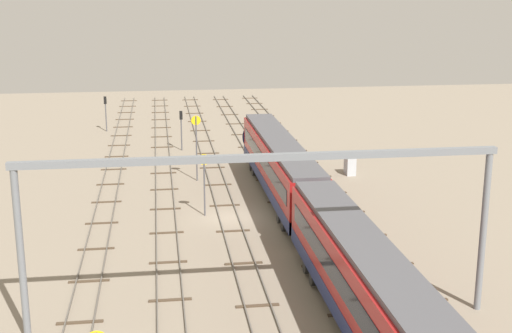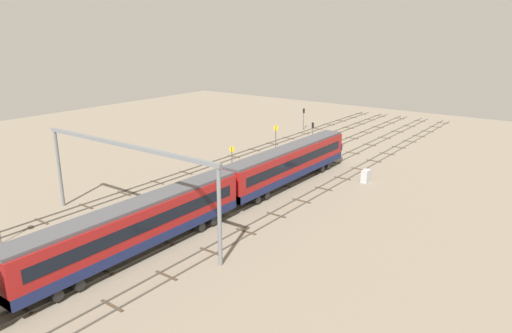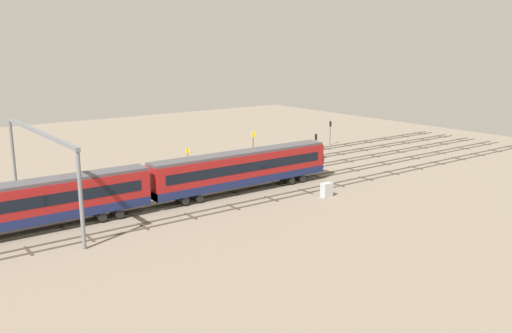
# 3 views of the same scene
# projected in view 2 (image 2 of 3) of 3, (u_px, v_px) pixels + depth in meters

# --- Properties ---
(ground_plane) EXTENTS (138.78, 138.78, 0.00)m
(ground_plane) POSITION_uv_depth(u_px,v_px,m) (239.00, 186.00, 59.76)
(ground_plane) COLOR gray
(track_near_foreground) EXTENTS (122.78, 2.40, 0.16)m
(track_near_foreground) POSITION_uv_depth(u_px,v_px,m) (302.00, 201.00, 54.39)
(track_near_foreground) COLOR #59544C
(track_near_foreground) RESTS_ON ground
(track_with_train) EXTENTS (122.78, 2.40, 0.16)m
(track_with_train) POSITION_uv_depth(u_px,v_px,m) (269.00, 193.00, 57.07)
(track_with_train) COLOR #59544C
(track_with_train) RESTS_ON ground
(track_middle) EXTENTS (122.78, 2.40, 0.16)m
(track_middle) POSITION_uv_depth(u_px,v_px,m) (239.00, 185.00, 59.74)
(track_middle) COLOR #59544C
(track_middle) RESTS_ON ground
(track_second_far) EXTENTS (122.78, 2.40, 0.16)m
(track_second_far) POSITION_uv_depth(u_px,v_px,m) (211.00, 179.00, 62.41)
(track_second_far) COLOR #59544C
(track_second_far) RESTS_ON ground
(track_far_background) EXTENTS (122.78, 2.40, 0.16)m
(track_far_background) POSITION_uv_depth(u_px,v_px,m) (186.00, 173.00, 65.09)
(track_far_background) COLOR #59544C
(track_far_background) RESTS_ON ground
(train) EXTENTS (75.20, 3.24, 4.80)m
(train) POSITION_uv_depth(u_px,v_px,m) (143.00, 225.00, 41.21)
(train) COLOR maroon
(train) RESTS_ON ground
(overhead_gantry) EXTENTS (0.40, 24.13, 9.00)m
(overhead_gantry) POSITION_uv_depth(u_px,v_px,m) (125.00, 163.00, 44.42)
(overhead_gantry) COLOR slate
(overhead_gantry) RESTS_ON ground
(speed_sign_near_foreground) EXTENTS (0.14, 0.84, 4.81)m
(speed_sign_near_foreground) POSITION_uv_depth(u_px,v_px,m) (232.00, 159.00, 60.52)
(speed_sign_near_foreground) COLOR #4C4C51
(speed_sign_near_foreground) RESTS_ON ground
(speed_sign_far_trackside) EXTENTS (0.14, 0.84, 5.94)m
(speed_sign_far_trackside) POSITION_uv_depth(u_px,v_px,m) (276.00, 140.00, 68.18)
(speed_sign_far_trackside) COLOR #4C4C51
(speed_sign_far_trackside) RESTS_ON ground
(signal_light_trackside_approach) EXTENTS (0.31, 0.32, 4.25)m
(signal_light_trackside_approach) POSITION_uv_depth(u_px,v_px,m) (313.00, 131.00, 78.63)
(signal_light_trackside_approach) COLOR #4C4C51
(signal_light_trackside_approach) RESTS_ON ground
(signal_light_trackside_departure) EXTENTS (0.31, 0.32, 4.26)m
(signal_light_trackside_departure) POSITION_uv_depth(u_px,v_px,m) (304.00, 116.00, 92.49)
(signal_light_trackside_departure) COLOR #4C4C51
(signal_light_trackside_departure) RESTS_ON ground
(relay_cabinet) EXTENTS (1.36, 0.84, 1.66)m
(relay_cabinet) POSITION_uv_depth(u_px,v_px,m) (366.00, 176.00, 61.02)
(relay_cabinet) COLOR #B2B7BC
(relay_cabinet) RESTS_ON ground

